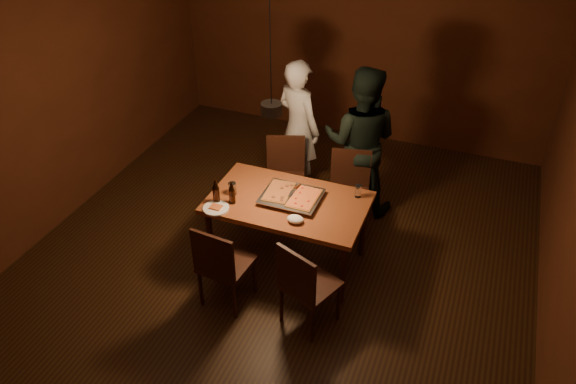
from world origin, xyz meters
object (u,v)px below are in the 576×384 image
(chair_near_right, at_px, (304,281))
(beer_bottle_a, at_px, (216,191))
(dining_table, at_px, (288,207))
(beer_bottle_b, at_px, (232,193))
(pizza_tray, at_px, (291,198))
(chair_far_right, at_px, (349,184))
(diner_white, at_px, (298,128))
(chair_near_left, at_px, (221,261))
(plate_slice, at_px, (216,208))
(chair_far_left, at_px, (285,169))
(pendant_lamp, at_px, (271,108))
(diner_dark, at_px, (360,141))

(chair_near_right, relative_size, beer_bottle_a, 2.20)
(dining_table, height_order, beer_bottle_b, beer_bottle_b)
(pizza_tray, bearing_deg, chair_far_right, 58.82)
(beer_bottle_a, distance_m, diner_white, 1.58)
(chair_near_left, distance_m, plate_slice, 0.53)
(beer_bottle_b, bearing_deg, chair_far_left, 83.21)
(pizza_tray, bearing_deg, beer_bottle_b, -159.32)
(beer_bottle_a, bearing_deg, beer_bottle_b, 17.43)
(pizza_tray, distance_m, diner_white, 1.33)
(pendant_lamp, bearing_deg, beer_bottle_a, -164.51)
(beer_bottle_a, relative_size, beer_bottle_b, 1.09)
(chair_near_right, distance_m, pizza_tray, 0.92)
(chair_near_right, bearing_deg, diner_white, 133.86)
(chair_far_left, distance_m, diner_dark, 0.87)
(chair_far_left, relative_size, chair_near_right, 0.98)
(chair_far_left, xyz_separation_m, beer_bottle_b, (-0.13, -1.05, 0.33))
(chair_near_left, height_order, diner_white, diner_white)
(chair_near_left, xyz_separation_m, pizza_tray, (0.36, 0.81, 0.24))
(beer_bottle_b, bearing_deg, chair_far_right, 49.62)
(chair_far_right, bearing_deg, beer_bottle_a, 33.44)
(chair_far_right, relative_size, plate_slice, 2.06)
(beer_bottle_b, bearing_deg, plate_slice, -124.96)
(chair_far_right, bearing_deg, beer_bottle_b, 36.55)
(chair_far_right, relative_size, chair_near_right, 0.92)
(chair_near_left, height_order, chair_near_right, same)
(dining_table, relative_size, chair_far_left, 2.79)
(chair_far_right, xyz_separation_m, beer_bottle_a, (-1.01, -1.06, 0.34))
(beer_bottle_b, relative_size, pendant_lamp, 0.21)
(beer_bottle_a, xyz_separation_m, diner_dark, (1.00, 1.45, -0.03))
(chair_far_left, bearing_deg, plate_slice, 59.61)
(pizza_tray, bearing_deg, chair_near_right, -67.74)
(chair_far_left, bearing_deg, diner_white, -106.48)
(diner_white, bearing_deg, chair_near_left, 115.48)
(beer_bottle_a, bearing_deg, pendant_lamp, 15.49)
(chair_far_right, bearing_deg, plate_slice, 37.18)
(chair_near_right, xyz_separation_m, pendant_lamp, (-0.54, 0.64, 1.22))
(pizza_tray, bearing_deg, diner_dark, 67.16)
(chair_near_right, bearing_deg, plate_slice, -178.94)
(chair_far_right, bearing_deg, pendant_lamp, 48.84)
(chair_far_right, bearing_deg, chair_near_left, 52.37)
(pizza_tray, height_order, beer_bottle_a, beer_bottle_a)
(dining_table, xyz_separation_m, pendant_lamp, (-0.10, -0.12, 1.08))
(diner_white, relative_size, diner_dark, 0.96)
(dining_table, relative_size, chair_near_right, 2.74)
(dining_table, xyz_separation_m, chair_near_right, (0.44, -0.76, -0.14))
(chair_far_left, height_order, plate_slice, chair_far_left)
(dining_table, relative_size, beer_bottle_b, 6.55)
(chair_near_right, xyz_separation_m, diner_white, (-0.82, 2.06, 0.27))
(chair_near_left, height_order, diner_dark, diner_dark)
(chair_far_left, height_order, beer_bottle_a, beer_bottle_a)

